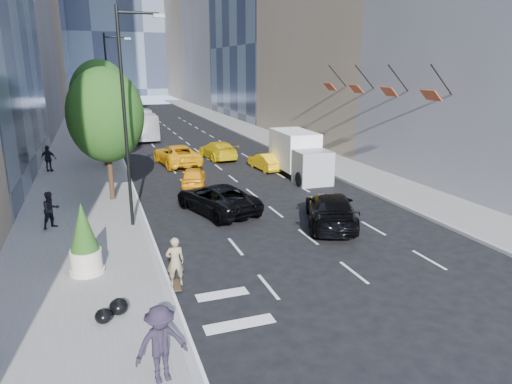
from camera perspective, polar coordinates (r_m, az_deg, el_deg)
name	(u,v)px	position (r m, az deg, el deg)	size (l,w,h in m)	color
ground	(288,239)	(20.86, 4.02, -5.94)	(160.00, 160.00, 0.00)	black
sidewalk_left	(84,145)	(48.38, -20.73, 5.49)	(6.00, 120.00, 0.15)	slate
sidewalk_right	(264,136)	(51.55, 0.96, 7.04)	(4.00, 120.00, 0.15)	slate
lamp_near	(128,107)	(21.90, -15.72, 10.22)	(2.13, 0.22, 10.00)	black
lamp_far	(111,89)	(39.85, -17.71, 12.16)	(2.13, 0.22, 10.00)	black
tree_near	(106,115)	(26.91, -18.28, 9.08)	(4.20, 4.20, 7.46)	black
tree_mid	(101,98)	(36.85, -18.84, 11.09)	(4.50, 4.50, 7.99)	black
tree_far	(98,97)	(49.87, -19.11, 11.19)	(3.90, 3.90, 6.92)	black
traffic_signal	(104,96)	(57.89, -18.42, 11.33)	(2.48, 0.53, 5.20)	black
facade_flags	(373,87)	(33.40, 14.47, 12.54)	(1.85, 13.30, 2.05)	black
skateboarder	(175,265)	(16.38, -10.05, -8.95)	(0.65, 0.43, 1.78)	#8A7B56
black_sedan_lincoln	(217,198)	(24.48, -4.92, -0.79)	(2.56, 5.56, 1.55)	black
black_sedan_mercedes	(331,209)	(22.70, 9.32, -2.14)	(2.28, 5.61, 1.63)	black
taxi_a	(193,176)	(30.20, -7.83, 1.96)	(1.48, 3.69, 1.26)	#F69C0C
taxi_b	(266,161)	(34.69, 1.22, 3.87)	(1.36, 3.90, 1.29)	#ECB00C
taxi_c	(177,155)	(36.90, -9.87, 4.60)	(2.66, 5.78, 1.61)	#FFB20D
taxi_d	(218,150)	(38.95, -4.79, 5.25)	(2.08, 5.13, 1.49)	#E1BB0B
city_bus	(139,123)	(52.35, -14.45, 8.34)	(2.64, 11.29, 3.14)	silver
box_truck	(299,154)	(32.52, 5.36, 4.72)	(2.63, 6.61, 3.12)	white
pedestrian_a	(51,210)	(23.63, -24.26, -2.06)	(0.87, 0.67, 1.78)	black
pedestrian_b	(49,159)	(36.51, -24.51, 3.82)	(1.13, 0.47, 1.93)	black
pedestrian_c	(161,344)	(11.75, -11.80, -18.12)	(1.29, 0.74, 2.00)	black
planter_shrub	(84,240)	(17.94, -20.67, -5.63)	(1.13, 1.13, 2.72)	beige
garbage_bags	(113,310)	(15.04, -17.48, -13.93)	(1.01, 0.98, 0.50)	black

